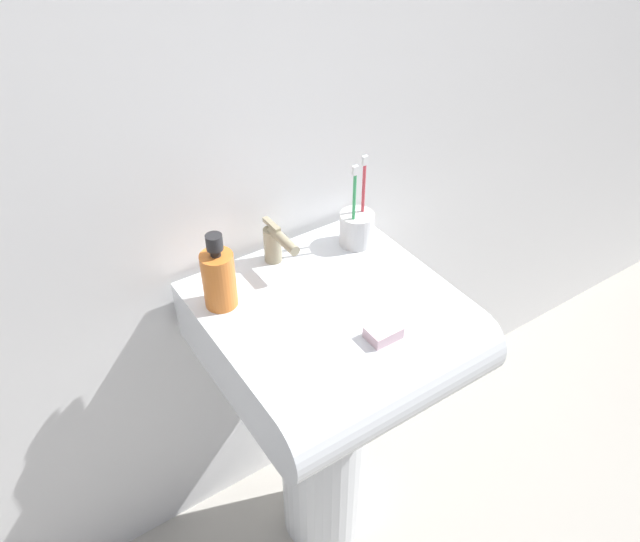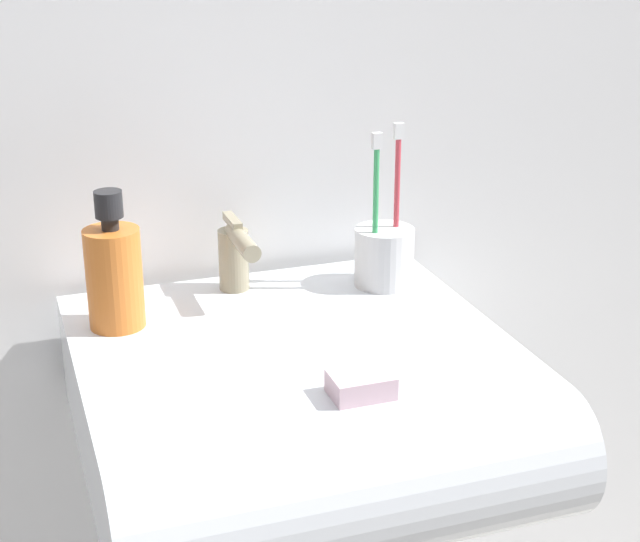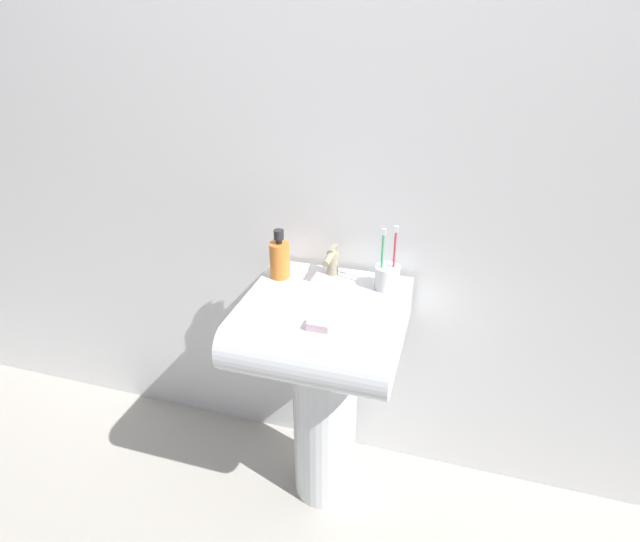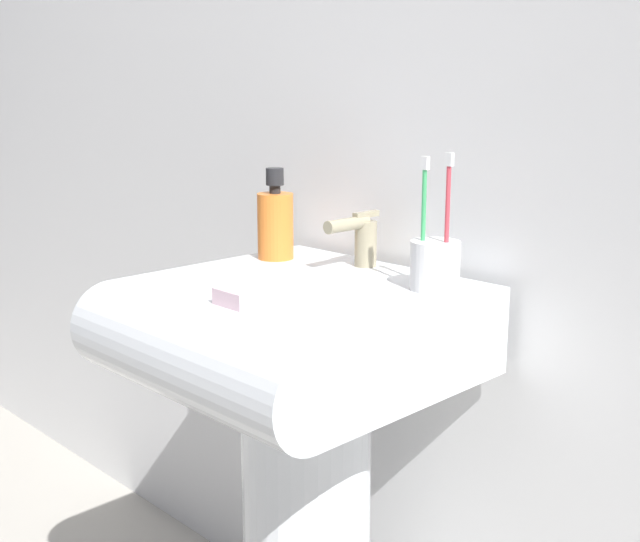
% 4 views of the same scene
% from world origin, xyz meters
% --- Properties ---
extents(ground_plane, '(6.00, 6.00, 0.00)m').
position_xyz_m(ground_plane, '(0.00, 0.00, 0.00)').
color(ground_plane, '#ADA89E').
rests_on(ground_plane, ground).
extents(wall_back, '(5.00, 0.05, 2.40)m').
position_xyz_m(wall_back, '(0.00, 0.26, 1.20)').
color(wall_back, white).
rests_on(wall_back, ground).
extents(sink_pedestal, '(0.22, 0.22, 0.67)m').
position_xyz_m(sink_pedestal, '(0.00, 0.00, 0.34)').
color(sink_pedestal, white).
rests_on(sink_pedestal, ground).
extents(sink_basin, '(0.48, 0.49, 0.14)m').
position_xyz_m(sink_basin, '(0.00, -0.05, 0.74)').
color(sink_basin, white).
rests_on(sink_basin, sink_pedestal).
extents(faucet, '(0.04, 0.12, 0.10)m').
position_xyz_m(faucet, '(-0.02, 0.15, 0.87)').
color(faucet, tan).
rests_on(faucet, sink_basin).
extents(toothbrush_cup, '(0.08, 0.08, 0.21)m').
position_xyz_m(toothbrush_cup, '(0.17, 0.12, 0.86)').
color(toothbrush_cup, white).
rests_on(toothbrush_cup, sink_basin).
extents(soap_bottle, '(0.07, 0.07, 0.16)m').
position_xyz_m(soap_bottle, '(-0.18, 0.10, 0.88)').
color(soap_bottle, orange).
rests_on(soap_bottle, sink_basin).
extents(bar_soap, '(0.06, 0.05, 0.02)m').
position_xyz_m(bar_soap, '(0.03, -0.16, 0.83)').
color(bar_soap, silver).
rests_on(bar_soap, sink_basin).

